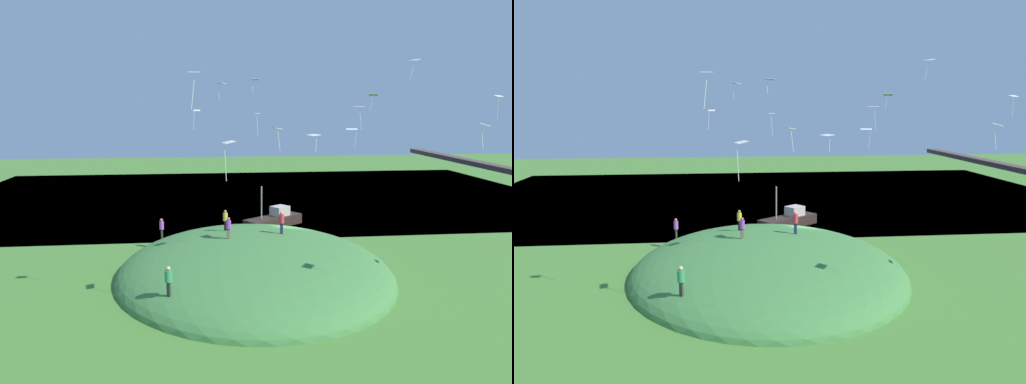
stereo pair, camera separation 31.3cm
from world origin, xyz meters
The scene contains 24 objects.
ground_plane centered at (0.00, 0.00, 0.00)m, with size 160.00×160.00×0.00m, color #45792E.
lake_water centered at (-26.48, 0.00, -0.20)m, with size 47.51×80.00×0.40m, color #3E6B89.
grass_hill centered at (6.50, -3.79, 0.00)m, with size 23.99×20.25×4.92m, color #3F793A.
bridge_deck_far centered at (-26.48, 32.10, 4.00)m, with size 42.76×1.80×0.70m, color #4E3D3A.
boat_on_lake centered at (-7.88, -0.20, 0.66)m, with size 5.60×6.51×4.36m.
person_near_shore centered at (5.57, -5.65, 3.45)m, with size 0.48×0.48×1.65m.
person_on_hilltop centered at (-0.67, -11.08, 2.03)m, with size 0.50×0.50×1.82m.
person_with_child centered at (13.99, -9.64, 2.43)m, with size 0.62×0.62×1.81m.
person_walking_path centered at (4.37, -1.41, 3.50)m, with size 0.48×0.48×1.82m.
person_watching_kites centered at (2.38, -5.71, 3.33)m, with size 0.52×0.52×1.68m.
kite_0 centered at (-3.21, -5.70, 14.15)m, with size 1.00×0.88×1.44m.
kite_1 centered at (-6.98, -7.95, 11.62)m, with size 0.63×0.75×1.92m.
kite_2 centered at (-0.55, 6.07, 12.06)m, with size 0.99×1.11×2.07m.
kite_4 centered at (14.03, -6.08, 10.12)m, with size 1.01×0.80×2.27m.
kite_5 centered at (16.92, 7.48, 11.23)m, with size 0.95×0.85×1.41m.
kite_6 centered at (2.73, 4.55, 10.34)m, with size 0.81×1.02×1.66m.
kite_7 centered at (-3.30, 8.26, 13.19)m, with size 0.87×1.02×1.55m.
kite_8 centered at (-4.69, -2.49, 14.56)m, with size 0.52×0.71×1.35m.
kite_9 centered at (8.63, 0.03, 10.29)m, with size 1.13×0.97×1.22m.
kite_10 centered at (8.94, -2.58, 10.72)m, with size 1.00×0.85×1.63m.
kite_11 centered at (4.55, 15.70, 12.86)m, with size 0.65×0.77×1.83m.
kite_12 centered at (3.60, 9.06, 15.71)m, with size 0.97×0.82×1.59m.
kite_13 centered at (-1.88, -2.76, 11.42)m, with size 0.86×0.89×2.05m.
kite_14 centered at (13.59, -7.94, 13.94)m, with size 0.59×0.71×2.08m.
Camera 1 is at (42.78, -7.71, 12.35)m, focal length 35.75 mm.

